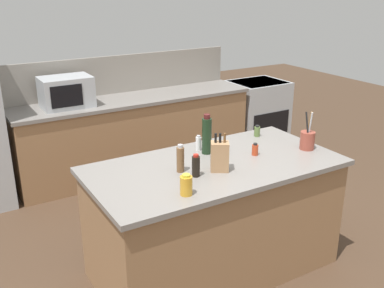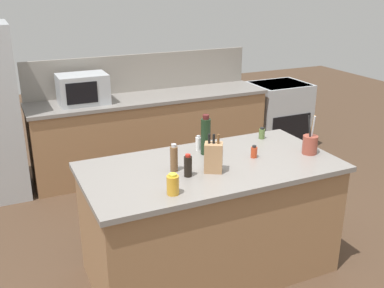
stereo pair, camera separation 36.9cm
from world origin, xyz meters
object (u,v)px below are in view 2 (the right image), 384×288
at_px(microwave, 83,89).
at_px(utensil_crock, 310,144).
at_px(knife_block, 213,157).
at_px(wine_bottle, 206,136).
at_px(spice_jar_paprika, 254,152).
at_px(range_oven, 278,115).
at_px(salt_shaker, 198,144).
at_px(pepper_grinder, 174,158).
at_px(soy_sauce_bottle, 188,166).
at_px(honey_jar, 173,185).
at_px(spice_jar_oregano, 262,133).

xyz_separation_m(microwave, utensil_crock, (1.33, -2.32, -0.08)).
bearing_deg(knife_block, wine_bottle, 103.68).
bearing_deg(wine_bottle, spice_jar_paprika, -36.38).
height_order(range_oven, salt_shaker, salt_shaker).
height_order(knife_block, pepper_grinder, knife_block).
distance_m(knife_block, salt_shaker, 0.45).
bearing_deg(salt_shaker, pepper_grinder, -138.28).
bearing_deg(soy_sauce_bottle, spice_jar_paprika, 10.06).
bearing_deg(range_oven, wine_bottle, -136.96).
distance_m(microwave, spice_jar_paprika, 2.38).
bearing_deg(utensil_crock, microwave, 119.85).
relative_size(salt_shaker, spice_jar_paprika, 1.29).
xyz_separation_m(utensil_crock, salt_shaker, (-0.79, 0.44, -0.02)).
bearing_deg(knife_block, spice_jar_paprika, 45.82).
distance_m(knife_block, honey_jar, 0.47).
xyz_separation_m(salt_shaker, soy_sauce_bottle, (-0.29, -0.43, 0.02)).
distance_m(utensil_crock, honey_jar, 1.30).
xyz_separation_m(range_oven, soy_sauce_bottle, (-2.43, -2.32, 0.55)).
bearing_deg(salt_shaker, range_oven, 41.40).
relative_size(knife_block, honey_jar, 2.00).
relative_size(spice_jar_oregano, soy_sauce_bottle, 0.61).
distance_m(microwave, spice_jar_oregano, 2.20).
relative_size(range_oven, spice_jar_oregano, 8.99).
bearing_deg(spice_jar_paprika, knife_block, -165.00).
height_order(pepper_grinder, spice_jar_oregano, pepper_grinder).
relative_size(honey_jar, salt_shaker, 1.13).
bearing_deg(spice_jar_paprika, utensil_crock, -13.95).
distance_m(microwave, soy_sauce_bottle, 2.33).
xyz_separation_m(microwave, pepper_grinder, (0.20, -2.19, -0.07)).
height_order(spice_jar_paprika, soy_sauce_bottle, soy_sauce_bottle).
bearing_deg(pepper_grinder, soy_sauce_bottle, -67.07).
xyz_separation_m(honey_jar, salt_shaker, (0.49, 0.65, -0.01)).
height_order(microwave, utensil_crock, microwave).
height_order(pepper_grinder, honey_jar, pepper_grinder).
height_order(knife_block, spice_jar_oregano, knife_block).
bearing_deg(spice_jar_paprika, pepper_grinder, 178.45).
bearing_deg(utensil_crock, soy_sauce_bottle, 179.85).
distance_m(pepper_grinder, spice_jar_paprika, 0.68).
distance_m(range_oven, spice_jar_paprika, 2.90).
bearing_deg(soy_sauce_bottle, pepper_grinder, 112.93).
bearing_deg(spice_jar_oregano, knife_block, -147.14).
bearing_deg(salt_shaker, microwave, 106.07).
bearing_deg(spice_jar_oregano, soy_sauce_bottle, -153.33).
bearing_deg(utensil_crock, range_oven, 59.83).
bearing_deg(soy_sauce_bottle, utensil_crock, -0.15).
relative_size(microwave, pepper_grinder, 2.58).
bearing_deg(salt_shaker, honey_jar, -127.16).
relative_size(range_oven, utensil_crock, 2.87).
bearing_deg(honey_jar, soy_sauce_bottle, 46.60).
xyz_separation_m(pepper_grinder, wine_bottle, (0.36, 0.21, 0.06)).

